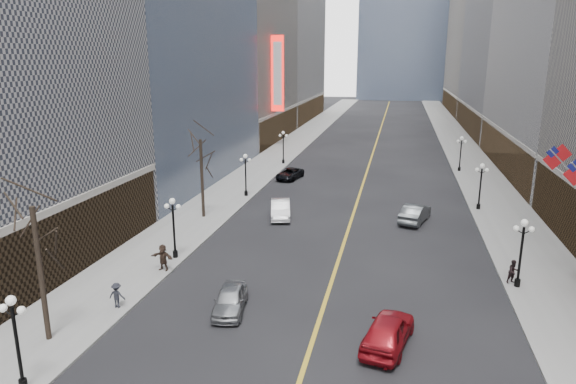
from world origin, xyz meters
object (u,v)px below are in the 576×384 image
at_px(streetlamp_east_3, 461,150).
at_px(car_sb_mid, 388,331).
at_px(streetlamp_east_1, 522,246).
at_px(streetlamp_east_2, 481,181).
at_px(car_nb_near, 230,299).
at_px(car_nb_mid, 280,209).
at_px(car_sb_far, 415,213).
at_px(streetlamp_west_1, 173,222).
at_px(streetlamp_west_2, 246,170).
at_px(streetlamp_west_3, 283,144).
at_px(streetlamp_west_0, 16,333).
at_px(car_nb_far, 290,174).

relative_size(streetlamp_east_3, car_sb_mid, 0.90).
relative_size(streetlamp_east_1, streetlamp_east_2, 1.00).
distance_m(streetlamp_east_2, car_nb_near, 30.19).
relative_size(car_nb_mid, car_sb_far, 0.98).
relative_size(streetlamp_west_1, car_nb_mid, 0.91).
bearing_deg(car_sb_far, car_sb_mid, 101.28).
relative_size(streetlamp_west_1, streetlamp_west_2, 1.00).
bearing_deg(car_sb_mid, streetlamp_east_3, -87.94).
bearing_deg(streetlamp_west_3, car_sb_mid, -70.72).
xyz_separation_m(streetlamp_east_1, streetlamp_west_0, (-23.60, -16.00, 0.00)).
height_order(streetlamp_east_3, car_nb_far, streetlamp_east_3).
distance_m(streetlamp_east_3, streetlamp_west_2, 29.68).
relative_size(streetlamp_east_1, streetlamp_west_1, 1.00).
distance_m(streetlamp_west_2, car_nb_mid, 8.50).
height_order(streetlamp_west_1, streetlamp_west_3, same).
height_order(car_nb_far, car_sb_mid, car_sb_mid).
distance_m(streetlamp_east_1, streetlamp_west_2, 29.68).
bearing_deg(car_nb_mid, car_sb_far, -7.76).
height_order(car_nb_near, car_sb_far, car_sb_far).
bearing_deg(car_nb_far, streetlamp_west_1, -85.05).
xyz_separation_m(streetlamp_west_0, car_sb_far, (17.45, 28.89, -2.07)).
bearing_deg(car_sb_far, streetlamp_west_0, 74.93).
xyz_separation_m(streetlamp_east_1, streetlamp_west_2, (-23.60, 18.00, 0.00)).
bearing_deg(streetlamp_east_3, car_sb_mid, -100.09).
bearing_deg(streetlamp_east_3, car_sb_far, -104.90).
relative_size(streetlamp_west_3, car_sb_mid, 0.90).
height_order(streetlamp_east_2, car_sb_far, streetlamp_east_2).
distance_m(streetlamp_east_3, streetlamp_west_0, 57.10).
xyz_separation_m(streetlamp_east_2, car_nb_near, (-17.07, -24.80, -2.17)).
bearing_deg(car_nb_mid, streetlamp_east_3, 39.42).
bearing_deg(streetlamp_east_3, streetlamp_west_1, -123.25).
bearing_deg(car_nb_mid, streetlamp_west_2, 116.01).
distance_m(streetlamp_east_3, streetlamp_west_3, 23.60).
bearing_deg(car_nb_far, streetlamp_west_2, -96.04).
xyz_separation_m(streetlamp_west_1, car_nb_mid, (5.26, 11.65, -2.09)).
relative_size(car_nb_far, car_sb_mid, 0.96).
bearing_deg(car_nb_far, streetlamp_east_3, 33.66).
xyz_separation_m(streetlamp_west_3, car_nb_near, (6.53, -42.80, -2.17)).
relative_size(streetlamp_west_0, car_nb_near, 1.05).
bearing_deg(streetlamp_west_3, streetlamp_east_3, 0.00).
bearing_deg(car_nb_mid, car_nb_near, -99.65).
height_order(streetlamp_west_2, car_nb_near, streetlamp_west_2).
bearing_deg(streetlamp_west_1, car_nb_near, -46.18).
xyz_separation_m(streetlamp_west_3, car_nb_mid, (5.26, -24.35, -2.09)).
xyz_separation_m(car_nb_near, car_nb_far, (-3.73, 34.04, -0.06)).
height_order(streetlamp_east_2, streetlamp_west_3, same).
height_order(streetlamp_west_0, streetlamp_west_3, same).
bearing_deg(streetlamp_west_3, streetlamp_west_2, -90.00).
distance_m(streetlamp_west_1, streetlamp_west_3, 36.00).
height_order(streetlamp_west_0, car_sb_mid, streetlamp_west_0).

